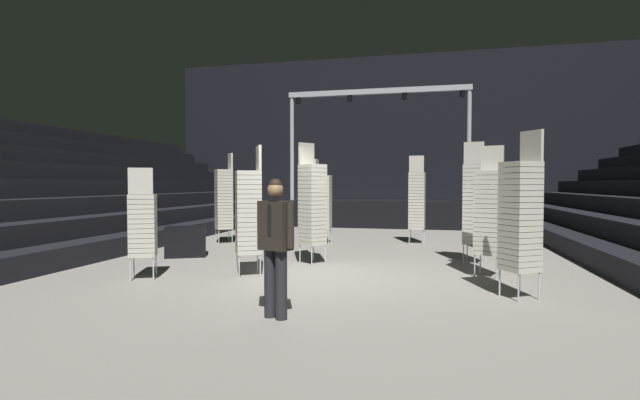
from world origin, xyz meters
TOP-DOWN VIEW (x-y plane):
  - ground_plane at (0.00, 0.00)m, footprint 22.00×30.00m
  - arena_end_wall at (0.00, 15.00)m, footprint 22.00×0.30m
  - bleacher_bank_left at (-8.00, 1.00)m, footprint 6.00×24.00m
  - stage_riser at (0.00, 10.72)m, footprint 7.19×3.10m
  - man_with_tie at (0.01, -2.61)m, footprint 0.56×0.36m
  - chair_stack_front_left at (2.86, 2.20)m, footprint 0.54×0.54m
  - chair_stack_front_right at (-0.50, 1.35)m, footprint 0.61×0.61m
  - chair_stack_mid_left at (3.64, 3.97)m, footprint 0.51×0.51m
  - chair_stack_mid_right at (-1.34, -0.13)m, footprint 0.60×0.60m
  - chair_stack_mid_centre at (3.20, -0.80)m, footprint 0.61×0.61m
  - chair_stack_rear_left at (1.59, 5.26)m, footprint 0.47×0.47m
  - chair_stack_rear_right at (-1.01, 4.67)m, footprint 0.45×0.45m
  - chair_stack_rear_centre at (-3.77, 4.05)m, footprint 0.62×0.62m
  - chair_stack_aisle_left at (2.96, 0.76)m, footprint 0.57×0.57m
  - chair_stack_aisle_right at (-3.05, -0.85)m, footprint 0.59×0.59m
  - equipment_road_case at (-3.60, 1.61)m, footprint 1.07×0.93m

SIDE VIEW (x-z plane):
  - ground_plane at x=0.00m, z-range -0.10..0.00m
  - equipment_road_case at x=-3.60m, z-range 0.00..0.69m
  - stage_riser at x=0.00m, z-range -2.04..3.24m
  - chair_stack_aisle_right at x=-3.05m, z-range 0.00..1.97m
  - man_with_tie at x=0.01m, z-range 0.12..1.87m
  - chair_stack_mid_left at x=3.64m, z-range 0.00..2.05m
  - chair_stack_mid_right at x=-1.34m, z-range 0.00..2.39m
  - chair_stack_rear_right at x=-1.01m, z-range 0.00..2.39m
  - chair_stack_aisle_left at x=2.96m, z-range 0.00..2.39m
  - chair_stack_mid_centre at x=3.20m, z-range 0.00..2.47m
  - chair_stack_rear_left at x=1.59m, z-range 0.00..2.47m
  - chair_stack_front_left at x=2.86m, z-range 0.00..2.56m
  - chair_stack_front_right at x=-0.50m, z-range 0.00..2.56m
  - chair_stack_rear_centre at x=-3.77m, z-range 0.00..2.56m
  - bleacher_bank_left at x=-8.00m, z-range 0.00..3.60m
  - arena_end_wall at x=0.00m, z-range 0.00..8.00m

